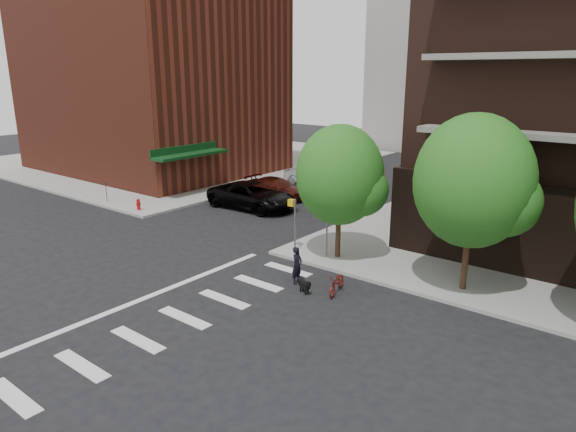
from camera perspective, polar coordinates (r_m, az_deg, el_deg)
ground at (r=21.40m, az=-16.70°, el=-8.52°), size 120.00×120.00×0.00m
sidewalk_nw at (r=54.04m, az=-11.40°, el=6.37°), size 31.00×33.00×0.15m
crosswalk at (r=19.76m, az=-12.95°, el=-10.31°), size 3.85×13.00×0.01m
midrise_nw at (r=48.02m, az=-15.26°, el=17.09°), size 21.40×15.50×20.00m
tree_a at (r=23.38m, az=5.76°, el=4.53°), size 4.00×4.00×5.90m
tree_b at (r=20.73m, az=19.88°, el=3.65°), size 4.50×4.50×6.65m
pedestrian_signal at (r=24.36m, az=1.56°, el=-0.24°), size 2.18×0.67×2.60m
fire_hydrant at (r=33.66m, az=-16.29°, el=1.33°), size 0.24×0.24×0.73m
parking_meter at (r=36.43m, az=-19.56°, el=2.77°), size 0.10×0.08×1.32m
parked_car_black at (r=33.22m, az=-4.00°, el=2.26°), size 3.02×6.18×1.69m
parked_car_maroon at (r=36.06m, az=-1.26°, el=3.13°), size 2.02×4.81×1.39m
parked_car_silver at (r=40.39m, az=2.64°, el=4.51°), size 1.83×4.45×1.43m
scooter at (r=20.71m, az=5.46°, el=-7.40°), size 1.01×1.77×0.88m
dog_walker at (r=21.40m, az=1.01°, el=-5.50°), size 0.63×0.45×1.60m
dog at (r=20.63m, az=1.87°, el=-7.64°), size 0.70×0.40×0.59m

